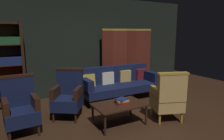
{
  "coord_description": "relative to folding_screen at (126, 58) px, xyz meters",
  "views": [
    {
      "loc": [
        -2.17,
        -3.16,
        1.79
      ],
      "look_at": [
        0.0,
        0.8,
        0.95
      ],
      "focal_mm": 32.45,
      "sensor_mm": 36.0,
      "label": 1
    }
  ],
  "objects": [
    {
      "name": "coffee_table",
      "position": [
        -1.5,
        -2.13,
        -0.61
      ],
      "size": [
        1.0,
        0.64,
        0.42
      ],
      "color": "black",
      "rests_on": "ground_plane"
    },
    {
      "name": "bookshelf",
      "position": [
        -3.41,
        0.01,
        0.08
      ],
      "size": [
        0.9,
        0.32,
        2.05
      ],
      "color": "black",
      "rests_on": "ground_plane"
    },
    {
      "name": "ground_plane",
      "position": [
        -1.26,
        -2.19,
        -0.99
      ],
      "size": [
        10.0,
        10.0,
        0.0
      ],
      "primitive_type": "plane",
      "color": "#331E11"
    },
    {
      "name": "potted_plant",
      "position": [
        -1.89,
        -0.34,
        -0.55
      ],
      "size": [
        0.46,
        0.46,
        0.75
      ],
      "color": "brown",
      "rests_on": "ground_plane"
    },
    {
      "name": "velvet_couch",
      "position": [
        -0.71,
        -0.73,
        -0.53
      ],
      "size": [
        2.12,
        0.78,
        0.88
      ],
      "color": "black",
      "rests_on": "ground_plane"
    },
    {
      "name": "back_wall",
      "position": [
        -1.26,
        0.26,
        0.41
      ],
      "size": [
        7.2,
        0.1,
        2.8
      ],
      "primitive_type": "cube",
      "color": "black",
      "rests_on": "ground_plane"
    },
    {
      "name": "armchair_wing_left",
      "position": [
        -3.22,
        -1.57,
        -0.5
      ],
      "size": [
        0.61,
        0.61,
        1.04
      ],
      "color": "black",
      "rests_on": "ground_plane"
    },
    {
      "name": "armchair_gilt_accent",
      "position": [
        -0.53,
        -2.44,
        -0.5
      ],
      "size": [
        0.74,
        0.74,
        1.04
      ],
      "color": "#B78E33",
      "rests_on": "ground_plane"
    },
    {
      "name": "book_tan_leather",
      "position": [
        -1.44,
        -2.11,
        -0.51
      ],
      "size": [
        0.25,
        0.21,
        0.03
      ],
      "primitive_type": "cube",
      "rotation": [
        0.0,
        0.0,
        -0.07
      ],
      "color": "#9E7A47",
      "rests_on": "book_red_leather"
    },
    {
      "name": "book_red_leather",
      "position": [
        -1.44,
        -2.11,
        -0.55
      ],
      "size": [
        0.28,
        0.26,
        0.04
      ],
      "primitive_type": "cube",
      "rotation": [
        0.0,
        0.0,
        -0.28
      ],
      "color": "maroon",
      "rests_on": "coffee_table"
    },
    {
      "name": "folding_screen",
      "position": [
        0.0,
        0.0,
        0.0
      ],
      "size": [
        1.68,
        0.34,
        1.9
      ],
      "color": "#5B2319",
      "rests_on": "ground_plane"
    },
    {
      "name": "book_navy_cloth",
      "position": [
        -1.44,
        -2.11,
        -0.48
      ],
      "size": [
        0.25,
        0.23,
        0.02
      ],
      "primitive_type": "cube",
      "rotation": [
        0.0,
        0.0,
        0.28
      ],
      "color": "navy",
      "rests_on": "book_tan_leather"
    },
    {
      "name": "armchair_wing_right",
      "position": [
        -2.27,
        -1.3,
        -0.5
      ],
      "size": [
        0.8,
        0.8,
        1.04
      ],
      "color": "black",
      "rests_on": "ground_plane"
    }
  ]
}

